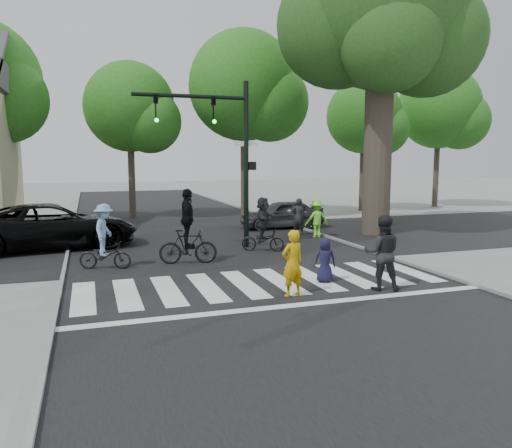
{
  "coord_description": "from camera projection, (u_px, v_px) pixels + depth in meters",
  "views": [
    {
      "loc": [
        -4.29,
        -11.2,
        3.29
      ],
      "look_at": [
        0.5,
        3.0,
        1.3
      ],
      "focal_mm": 35.0,
      "sensor_mm": 36.0,
      "label": 1
    }
  ],
  "objects": [
    {
      "name": "eucalyptus",
      "position": [
        380.0,
        17.0,
        20.7
      ],
      "size": [
        8.3,
        7.2,
        13.0
      ],
      "color": "brown",
      "rests_on": "ground"
    },
    {
      "name": "curb_left",
      "position": [
        65.0,
        264.0,
        15.4
      ],
      "size": [
        0.1,
        70.0,
        0.1
      ],
      "primitive_type": "cube",
      "color": "gray",
      "rests_on": "ground"
    },
    {
      "name": "car_grey",
      "position": [
        282.0,
        214.0,
        23.43
      ],
      "size": [
        3.98,
        1.74,
        1.33
      ],
      "primitive_type": "imported",
      "rotation": [
        0.0,
        0.0,
        -1.61
      ],
      "color": "#3A393E",
      "rests_on": "ground"
    },
    {
      "name": "road_stem",
      "position": [
        223.0,
        255.0,
        17.0
      ],
      "size": [
        10.0,
        70.0,
        0.01
      ],
      "primitive_type": "cube",
      "color": "black",
      "rests_on": "ground"
    },
    {
      "name": "cyclist_right",
      "position": [
        263.0,
        227.0,
        17.6
      ],
      "size": [
        1.59,
        1.46,
        1.93
      ],
      "color": "black",
      "rests_on": "ground"
    },
    {
      "name": "traffic_signal",
      "position": [
        223.0,
        141.0,
        17.73
      ],
      "size": [
        4.45,
        0.29,
        6.0
      ],
      "color": "black",
      "rests_on": "ground"
    },
    {
      "name": "car_suv",
      "position": [
        53.0,
        226.0,
        18.16
      ],
      "size": [
        6.31,
        3.61,
        1.66
      ],
      "primitive_type": "imported",
      "rotation": [
        0.0,
        0.0,
        1.72
      ],
      "color": "black",
      "rests_on": "ground"
    },
    {
      "name": "bg_tree_4",
      "position": [
        369.0,
        119.0,
        30.59
      ],
      "size": [
        4.83,
        4.6,
        8.15
      ],
      "color": "brown",
      "rests_on": "ground"
    },
    {
      "name": "cyclist_mid",
      "position": [
        188.0,
        233.0,
        15.51
      ],
      "size": [
        1.86,
        1.16,
        2.35
      ],
      "color": "black",
      "rests_on": "ground"
    },
    {
      "name": "bystander_dark",
      "position": [
        299.0,
        217.0,
        21.28
      ],
      "size": [
        0.69,
        0.62,
        1.6
      ],
      "primitive_type": "imported",
      "rotation": [
        0.0,
        0.0,
        2.64
      ],
      "color": "black",
      "rests_on": "ground"
    },
    {
      "name": "bg_tree_5",
      "position": [
        444.0,
        111.0,
        32.94
      ],
      "size": [
        5.67,
        5.4,
        9.3
      ],
      "color": "brown",
      "rests_on": "ground"
    },
    {
      "name": "bg_tree_2",
      "position": [
        135.0,
        111.0,
        26.6
      ],
      "size": [
        5.04,
        4.8,
        8.4
      ],
      "color": "brown",
      "rests_on": "ground"
    },
    {
      "name": "crosswalk",
      "position": [
        267.0,
        285.0,
        12.93
      ],
      "size": [
        10.0,
        3.85,
        0.01
      ],
      "color": "silver",
      "rests_on": "ground"
    },
    {
      "name": "ground",
      "position": [
        276.0,
        292.0,
        12.31
      ],
      "size": [
        120.0,
        120.0,
        0.0
      ],
      "primitive_type": "plane",
      "color": "gray",
      "rests_on": "ground"
    },
    {
      "name": "cyclist_left",
      "position": [
        105.0,
        241.0,
        14.77
      ],
      "size": [
        1.63,
        1.13,
        1.95
      ],
      "color": "black",
      "rests_on": "ground"
    },
    {
      "name": "curb_right",
      "position": [
        354.0,
        245.0,
        18.6
      ],
      "size": [
        0.1,
        70.0,
        0.1
      ],
      "primitive_type": "cube",
      "color": "gray",
      "rests_on": "ground"
    },
    {
      "name": "pedestrian_child",
      "position": [
        325.0,
        260.0,
        13.2
      ],
      "size": [
        0.67,
        0.52,
        1.2
      ],
      "primitive_type": "imported",
      "rotation": [
        0.0,
        0.0,
        2.88
      ],
      "color": "#181839",
      "rests_on": "ground"
    },
    {
      "name": "pedestrian_adult",
      "position": [
        382.0,
        253.0,
        12.42
      ],
      "size": [
        1.13,
        1.03,
        1.89
      ],
      "primitive_type": "imported",
      "rotation": [
        0.0,
        0.0,
        2.71
      ],
      "color": "black",
      "rests_on": "ground"
    },
    {
      "name": "pedestrian_woman",
      "position": [
        292.0,
        263.0,
        11.85
      ],
      "size": [
        0.66,
        0.51,
        1.61
      ],
      "primitive_type": "imported",
      "rotation": [
        0.0,
        0.0,
        3.38
      ],
      "color": "#D9A60B",
      "rests_on": "ground"
    },
    {
      "name": "bg_tree_3",
      "position": [
        250.0,
        90.0,
        27.1
      ],
      "size": [
        6.3,
        6.0,
        10.2
      ],
      "color": "brown",
      "rests_on": "ground"
    },
    {
      "name": "bystander_hivis",
      "position": [
        317.0,
        219.0,
        20.67
      ],
      "size": [
        1.03,
        0.6,
        1.57
      ],
      "primitive_type": "imported",
      "rotation": [
        0.0,
        0.0,
        3.12
      ],
      "color": "#74F333",
      "rests_on": "ground"
    },
    {
      "name": "road_cross",
      "position": [
        204.0,
        241.0,
        19.82
      ],
      "size": [
        70.0,
        10.0,
        0.01
      ],
      "primitive_type": "cube",
      "color": "black",
      "rests_on": "ground"
    }
  ]
}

